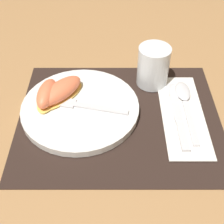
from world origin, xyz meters
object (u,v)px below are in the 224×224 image
at_px(fork, 79,105).
at_px(citrus_wedge_1, 48,94).
at_px(plate, 81,108).
at_px(knife, 179,116).
at_px(spoon, 185,99).
at_px(citrus_wedge_0, 61,91).
at_px(juice_glass, 154,68).

bearing_deg(fork, citrus_wedge_1, 165.30).
bearing_deg(plate, citrus_wedge_1, 166.26).
distance_m(knife, fork, 0.22).
xyz_separation_m(plate, spoon, (0.23, 0.03, -0.00)).
relative_size(knife, fork, 1.06).
bearing_deg(fork, citrus_wedge_0, 144.28).
relative_size(plate, juice_glass, 2.65).
xyz_separation_m(juice_glass, spoon, (0.07, -0.07, -0.03)).
xyz_separation_m(juice_glass, citrus_wedge_0, (-0.21, -0.07, -0.01)).
xyz_separation_m(knife, citrus_wedge_1, (-0.28, 0.04, 0.03)).
bearing_deg(plate, knife, -6.04).
bearing_deg(plate, citrus_wedge_0, 146.87).
bearing_deg(citrus_wedge_1, plate, -13.74).
height_order(spoon, fork, fork).
xyz_separation_m(plate, citrus_wedge_1, (-0.07, 0.02, 0.02)).
height_order(knife, spoon, spoon).
relative_size(plate, knife, 1.28).
bearing_deg(spoon, plate, -172.59).
bearing_deg(citrus_wedge_0, spoon, 0.28).
xyz_separation_m(plate, juice_glass, (0.17, 0.10, 0.03)).
height_order(spoon, citrus_wedge_1, citrus_wedge_1).
xyz_separation_m(spoon, citrus_wedge_0, (-0.28, -0.00, 0.02)).
xyz_separation_m(plate, fork, (-0.00, -0.00, 0.01)).
distance_m(plate, citrus_wedge_0, 0.06).
distance_m(plate, citrus_wedge_1, 0.08).
xyz_separation_m(knife, spoon, (0.02, 0.05, 0.00)).
xyz_separation_m(knife, citrus_wedge_0, (-0.26, 0.05, 0.03)).
height_order(fork, citrus_wedge_0, citrus_wedge_0).
height_order(juice_glass, citrus_wedge_1, juice_glass).
xyz_separation_m(fork, citrus_wedge_0, (-0.04, 0.03, 0.01)).
xyz_separation_m(fork, citrus_wedge_1, (-0.07, 0.02, 0.01)).
distance_m(spoon, citrus_wedge_0, 0.28).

